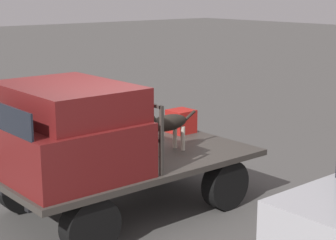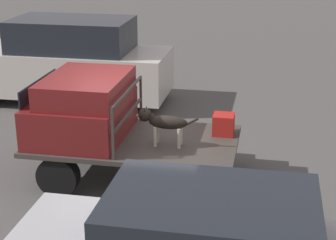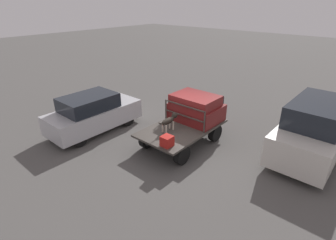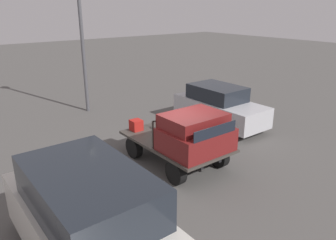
# 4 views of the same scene
# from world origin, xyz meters

# --- Properties ---
(ground_plane) EXTENTS (80.00, 80.00, 0.00)m
(ground_plane) POSITION_xyz_m (0.00, 0.00, 0.00)
(ground_plane) COLOR #514F4C
(flatbed_truck) EXTENTS (3.54, 2.04, 0.76)m
(flatbed_truck) POSITION_xyz_m (0.00, 0.00, 0.56)
(flatbed_truck) COLOR black
(flatbed_truck) RESTS_ON ground
(truck_cab) EXTENTS (1.54, 1.92, 1.09)m
(truck_cab) POSITION_xyz_m (0.92, 0.00, 1.27)
(truck_cab) COLOR maroon
(truck_cab) RESTS_ON flatbed_truck
(truck_headboard) EXTENTS (0.04, 1.92, 0.87)m
(truck_headboard) POSITION_xyz_m (0.11, 0.00, 1.34)
(truck_headboard) COLOR #3D3833
(truck_headboard) RESTS_ON flatbed_truck
(dog) EXTENTS (1.06, 0.23, 0.66)m
(dog) POSITION_xyz_m (-0.52, 0.19, 1.18)
(dog) COLOR beige
(dog) RESTS_ON flatbed_truck
(cargo_crate) EXTENTS (0.37, 0.37, 0.37)m
(cargo_crate) POSITION_xyz_m (-1.49, -0.51, 0.94)
(cargo_crate) COLOR #AD1E19
(cargo_crate) RESTS_ON flatbed_truck
(parked_sedan) EXTENTS (4.04, 1.70, 1.67)m
(parked_sedan) POSITION_xyz_m (-1.59, 3.64, 0.83)
(parked_sedan) COLOR black
(parked_sedan) RESTS_ON ground
(parked_pickup_far) EXTENTS (5.24, 1.91, 2.09)m
(parked_pickup_far) POSITION_xyz_m (2.78, -4.10, 1.02)
(parked_pickup_far) COLOR black
(parked_pickup_far) RESTS_ON ground
(light_pole_near) EXTENTS (0.48, 0.48, 6.50)m
(light_pole_near) POSITION_xyz_m (-6.81, 0.11, 4.36)
(light_pole_near) COLOR #4C4C51
(light_pole_near) RESTS_ON ground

